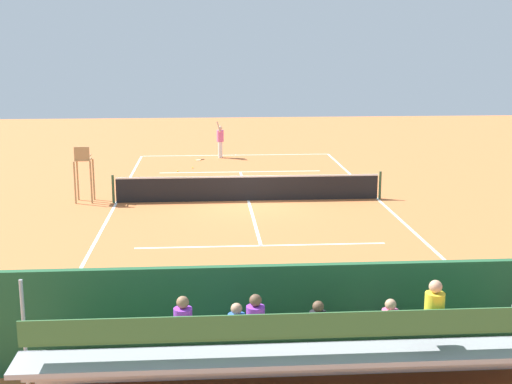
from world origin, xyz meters
TOP-DOWN VIEW (x-y plane):
  - ground_plane at (0.00, 0.00)m, footprint 60.00×60.00m
  - court_line_markings at (0.00, -0.04)m, footprint 10.10×22.20m
  - tennis_net at (0.00, 0.00)m, footprint 10.30×0.10m
  - backdrop_wall at (0.00, 14.00)m, footprint 18.00×0.16m
  - bleacher_stand at (-0.13, 15.33)m, footprint 9.06×2.40m
  - umpire_chair at (6.20, -0.23)m, footprint 0.67×0.67m
  - courtside_bench at (-2.52, 13.27)m, footprint 1.80×0.40m
  - equipment_bag at (-1.05, 13.40)m, footprint 0.90×0.36m
  - tennis_player at (0.84, -10.22)m, footprint 0.47×0.55m
  - tennis_racket at (1.97, -9.47)m, footprint 0.54×0.48m
  - tennis_ball_near at (2.24, -7.15)m, footprint 0.07×0.07m
  - tennis_ball_far at (2.93, -6.30)m, footprint 0.07×0.07m

SIDE VIEW (x-z plane):
  - ground_plane at x=0.00m, z-range 0.00..0.00m
  - court_line_markings at x=0.00m, z-range 0.00..0.01m
  - tennis_racket at x=1.97m, z-range 0.00..0.03m
  - tennis_ball_near at x=2.24m, z-range 0.00..0.07m
  - tennis_ball_far at x=2.93m, z-range 0.00..0.07m
  - equipment_bag at x=-1.05m, z-range 0.00..0.36m
  - tennis_net at x=0.00m, z-range -0.03..1.04m
  - courtside_bench at x=-2.52m, z-range 0.09..1.02m
  - bleacher_stand at x=-0.13m, z-range -0.30..2.18m
  - backdrop_wall at x=0.00m, z-range 0.00..2.00m
  - tennis_player at x=0.84m, z-range 0.05..1.98m
  - umpire_chair at x=6.20m, z-range 0.24..2.38m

